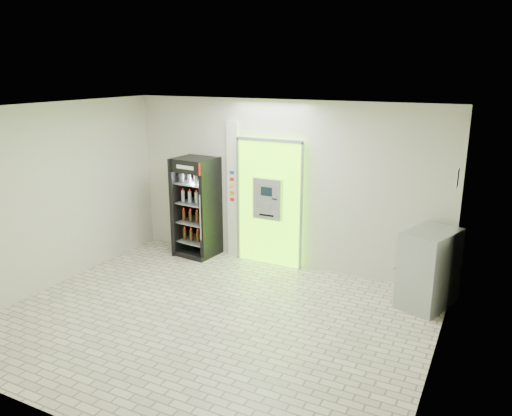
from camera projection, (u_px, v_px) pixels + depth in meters
The scene contains 7 objects.
ground at pixel (211, 320), 7.20m from camera, with size 6.00×6.00×0.00m, color beige.
room_shell at pixel (208, 197), 6.71m from camera, with size 6.00×6.00×6.00m.
atm_assembly at pixel (270, 202), 9.05m from camera, with size 1.30×0.24×2.33m.
pillar at pixel (234, 190), 9.39m from camera, with size 0.22×0.11×2.60m.
beverage_cooler at pixel (197, 209), 9.54m from camera, with size 0.78×0.72×1.91m.
steel_cabinet at pixel (429, 269), 7.51m from camera, with size 0.88×1.05×1.20m.
exit_sign at pixel (457, 178), 6.54m from camera, with size 0.02×0.22×0.26m.
Camera 1 is at (3.51, -5.51, 3.49)m, focal length 35.00 mm.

